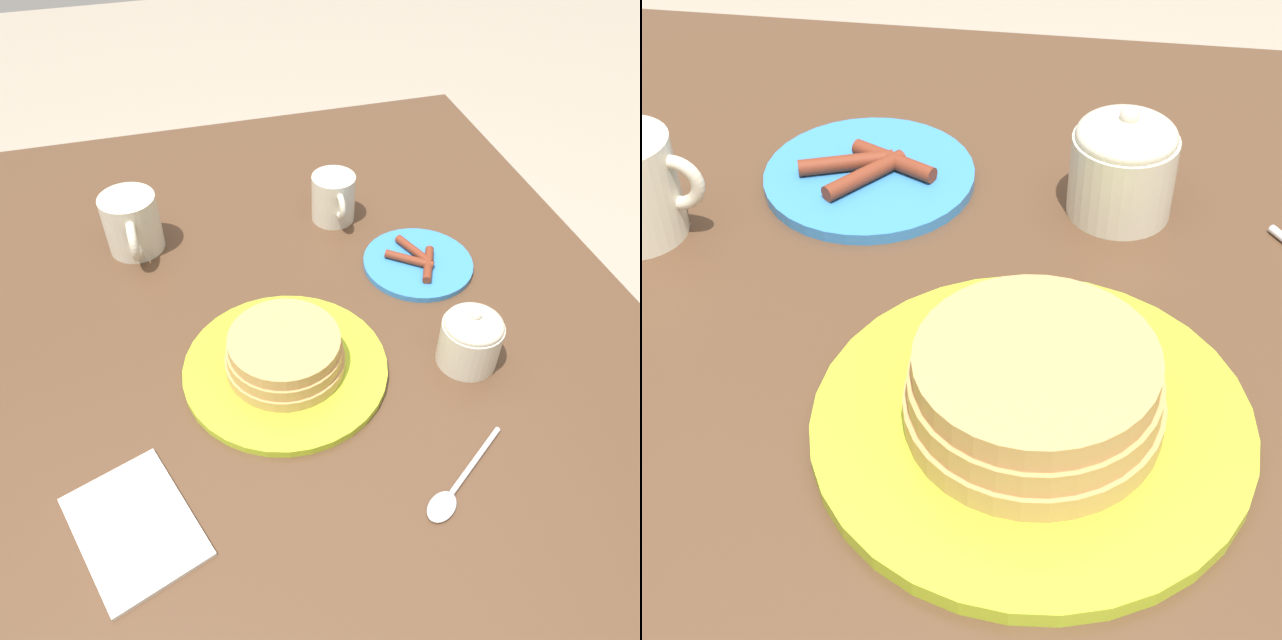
{
  "view_description": "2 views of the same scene",
  "coord_description": "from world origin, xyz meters",
  "views": [
    {
      "loc": [
        0.62,
        -0.17,
        1.43
      ],
      "look_at": [
        0.0,
        0.01,
        0.79
      ],
      "focal_mm": 35.0,
      "sensor_mm": 36.0,
      "label": 1
    },
    {
      "loc": [
        0.07,
        -0.48,
        1.24
      ],
      "look_at": [
        0.0,
        0.01,
        0.79
      ],
      "focal_mm": 55.0,
      "sensor_mm": 36.0,
      "label": 2
    }
  ],
  "objects": [
    {
      "name": "pancake_plate",
      "position": [
        0.06,
        -0.06,
        0.79
      ],
      "size": [
        0.28,
        0.28,
        0.07
      ],
      "color": "#AAC628",
      "rests_on": "dining_table"
    },
    {
      "name": "side_plate_bacon",
      "position": [
        -0.1,
        0.2,
        0.77
      ],
      "size": [
        0.18,
        0.18,
        0.02
      ],
      "color": "#337AC6",
      "rests_on": "dining_table"
    },
    {
      "name": "sugar_bowl",
      "position": [
        0.11,
        0.19,
        0.81
      ],
      "size": [
        0.09,
        0.09,
        0.1
      ],
      "color": "beige",
      "rests_on": "dining_table"
    },
    {
      "name": "dining_table",
      "position": [
        0.0,
        0.0,
        0.65
      ],
      "size": [
        1.36,
        1.01,
        0.76
      ],
      "color": "#4C3321",
      "rests_on": "ground_plane"
    }
  ]
}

